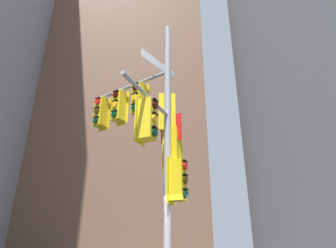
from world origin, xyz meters
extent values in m
cube|color=brown|center=(-2.96, 21.13, 14.48)|extent=(15.95, 15.95, 28.96)
cylinder|color=#9EA0A3|center=(0.00, 0.00, 3.89)|extent=(0.18, 0.18, 7.78)
cylinder|color=#9EA0A3|center=(-1.11, 1.03, 6.11)|extent=(2.28, 2.14, 0.10)
cylinder|color=#9EA0A3|center=(-0.61, -0.99, 4.69)|extent=(1.31, 2.04, 0.10)
cube|color=gold|center=(-0.65, 0.86, 5.51)|extent=(0.37, 0.35, 1.14)
cube|color=gold|center=(-0.78, 0.72, 5.51)|extent=(0.48, 0.48, 1.00)
cylinder|color=#360605|center=(-0.91, 0.58, 5.86)|extent=(0.19, 0.18, 0.20)
cube|color=black|center=(-0.92, 0.57, 5.98)|extent=(0.21, 0.20, 0.02)
cylinder|color=yellow|center=(-0.91, 0.58, 5.51)|extent=(0.19, 0.18, 0.20)
cube|color=black|center=(-0.92, 0.57, 5.63)|extent=(0.21, 0.20, 0.02)
cylinder|color=#06311C|center=(-0.91, 0.58, 5.16)|extent=(0.19, 0.18, 0.20)
cube|color=black|center=(-0.92, 0.57, 5.28)|extent=(0.21, 0.20, 0.02)
cube|color=yellow|center=(-1.25, 1.43, 5.51)|extent=(0.37, 0.35, 1.14)
cube|color=yellow|center=(-1.38, 1.29, 5.51)|extent=(0.48, 0.48, 1.00)
cylinder|color=#360605|center=(-1.52, 1.14, 5.86)|extent=(0.19, 0.18, 0.20)
cube|color=black|center=(-1.52, 1.14, 5.98)|extent=(0.21, 0.20, 0.02)
cylinder|color=yellow|center=(-1.52, 1.14, 5.51)|extent=(0.19, 0.18, 0.20)
cube|color=black|center=(-1.52, 1.14, 5.63)|extent=(0.21, 0.20, 0.02)
cylinder|color=#06311C|center=(-1.52, 1.14, 5.16)|extent=(0.19, 0.18, 0.20)
cube|color=black|center=(-1.52, 1.14, 5.28)|extent=(0.21, 0.20, 0.02)
cube|color=gold|center=(-1.86, 2.00, 5.51)|extent=(0.37, 0.35, 1.14)
cube|color=gold|center=(-1.99, 1.86, 5.51)|extent=(0.48, 0.48, 1.00)
cylinder|color=red|center=(-2.13, 1.71, 5.86)|extent=(0.19, 0.18, 0.20)
cube|color=black|center=(-2.13, 1.71, 5.98)|extent=(0.21, 0.20, 0.02)
cylinder|color=#3C2C06|center=(-2.13, 1.71, 5.51)|extent=(0.19, 0.18, 0.20)
cube|color=black|center=(-2.13, 1.71, 5.63)|extent=(0.21, 0.20, 0.02)
cylinder|color=#06311C|center=(-2.13, 1.71, 5.16)|extent=(0.19, 0.18, 0.20)
cube|color=black|center=(-2.13, 1.71, 5.28)|extent=(0.21, 0.20, 0.02)
cube|color=yellow|center=(-0.78, -0.89, 4.09)|extent=(0.28, 0.42, 1.14)
cube|color=yellow|center=(-0.61, -0.99, 4.09)|extent=(0.47, 0.47, 1.00)
cylinder|color=#360605|center=(-0.44, -1.10, 4.44)|extent=(0.16, 0.20, 0.20)
cube|color=black|center=(-0.44, -1.10, 4.56)|extent=(0.18, 0.23, 0.02)
cylinder|color=yellow|center=(-0.44, -1.10, 4.09)|extent=(0.16, 0.20, 0.20)
cube|color=black|center=(-0.44, -1.10, 4.21)|extent=(0.18, 0.23, 0.02)
cylinder|color=#06311C|center=(-0.44, -1.10, 3.74)|extent=(0.16, 0.20, 0.20)
cube|color=black|center=(-0.44, -1.10, 3.86)|extent=(0.18, 0.23, 0.02)
cube|color=yellow|center=(0.07, 0.07, 3.79)|extent=(0.36, 0.36, 1.14)
cube|color=yellow|center=(0.21, 0.20, 3.79)|extent=(0.48, 0.48, 1.00)
cylinder|color=#360605|center=(0.35, 0.35, 4.14)|extent=(0.18, 0.18, 0.20)
cube|color=black|center=(0.35, 0.35, 4.26)|extent=(0.21, 0.21, 0.02)
cylinder|color=yellow|center=(0.35, 0.35, 3.79)|extent=(0.18, 0.18, 0.20)
cube|color=black|center=(0.35, 0.35, 3.91)|extent=(0.21, 0.21, 0.02)
cylinder|color=#06311C|center=(0.35, 0.35, 3.44)|extent=(0.18, 0.18, 0.20)
cube|color=black|center=(0.35, 0.35, 3.56)|extent=(0.21, 0.21, 0.02)
cube|color=yellow|center=(0.01, 0.10, 4.88)|extent=(0.48, 0.06, 1.14)
cube|color=yellow|center=(0.02, 0.29, 4.88)|extent=(0.36, 0.36, 1.00)
cylinder|color=red|center=(0.03, 0.49, 5.23)|extent=(0.20, 0.07, 0.20)
cube|color=black|center=(0.03, 0.50, 5.35)|extent=(0.22, 0.08, 0.02)
cylinder|color=#3C2C06|center=(0.03, 0.49, 4.88)|extent=(0.20, 0.07, 0.20)
cube|color=black|center=(0.03, 0.50, 5.00)|extent=(0.22, 0.08, 0.02)
cylinder|color=#06311C|center=(0.03, 0.49, 4.53)|extent=(0.20, 0.07, 0.20)
cube|color=black|center=(0.03, 0.50, 4.65)|extent=(0.22, 0.08, 0.02)
cube|color=yellow|center=(0.08, -0.06, 2.87)|extent=(0.29, 0.42, 1.14)
cube|color=yellow|center=(0.24, -0.16, 2.87)|extent=(0.47, 0.47, 1.00)
cylinder|color=red|center=(0.41, -0.27, 3.22)|extent=(0.16, 0.20, 0.20)
cube|color=black|center=(0.42, -0.27, 3.34)|extent=(0.18, 0.22, 0.02)
cylinder|color=#3C2C06|center=(0.41, -0.27, 2.87)|extent=(0.16, 0.20, 0.20)
cube|color=black|center=(0.42, -0.27, 2.99)|extent=(0.18, 0.22, 0.02)
cylinder|color=#06311C|center=(0.41, -0.27, 2.52)|extent=(0.16, 0.20, 0.20)
cube|color=black|center=(0.42, -0.27, 2.64)|extent=(0.18, 0.22, 0.02)
cube|color=white|center=(-0.24, 0.25, 6.53)|extent=(1.11, 1.08, 0.28)
cube|color=#19479E|center=(-0.24, 0.25, 6.53)|extent=(1.08, 1.05, 0.24)
cube|color=red|center=(0.13, 0.17, 4.40)|extent=(0.52, 0.40, 0.80)
cube|color=white|center=(0.13, 0.17, 4.40)|extent=(0.48, 0.38, 0.76)
camera|label=1|loc=(-1.02, -7.17, 1.34)|focal=30.93mm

